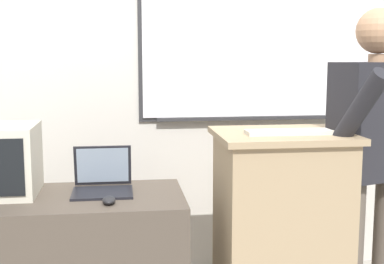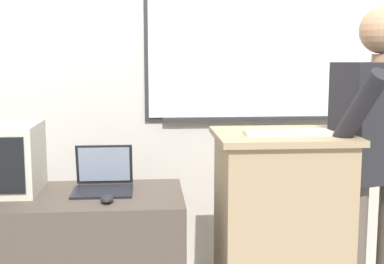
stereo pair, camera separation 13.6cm
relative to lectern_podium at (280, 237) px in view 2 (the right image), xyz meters
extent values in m
cube|color=beige|center=(-0.37, 0.91, 0.97)|extent=(6.40, 0.12, 2.97)
cube|color=#2D2D30|center=(0.21, 0.85, 0.98)|extent=(1.73, 0.02, 1.03)
cube|color=white|center=(0.21, 0.84, 0.98)|extent=(1.68, 0.02, 0.98)
cube|color=#2D2D30|center=(0.21, 0.83, 0.48)|extent=(1.52, 0.04, 0.02)
cube|color=tan|center=(0.00, 0.00, -0.02)|extent=(0.59, 0.49, 1.00)
cube|color=tan|center=(0.00, 0.00, 0.50)|extent=(0.64, 0.54, 0.03)
cylinder|color=brown|center=(0.38, 0.02, -0.13)|extent=(0.13, 0.13, 0.78)
cube|color=#232328|center=(0.49, 0.05, 0.55)|extent=(0.48, 0.34, 0.58)
cylinder|color=tan|center=(0.49, 0.05, 0.86)|extent=(0.09, 0.09, 0.04)
sphere|color=tan|center=(0.49, 0.05, 1.00)|extent=(0.22, 0.22, 0.22)
cylinder|color=#232328|center=(0.26, -0.19, 0.59)|extent=(0.21, 0.41, 0.49)
cube|color=black|center=(-0.86, 0.12, 0.21)|extent=(0.29, 0.24, 0.01)
cube|color=black|center=(-0.86, 0.26, 0.32)|extent=(0.29, 0.05, 0.21)
cube|color=#8C9EB2|center=(-0.86, 0.26, 0.32)|extent=(0.26, 0.04, 0.18)
cube|color=beige|center=(0.01, -0.07, 0.52)|extent=(0.40, 0.12, 0.02)
ellipsoid|color=black|center=(-0.83, -0.05, 0.22)|extent=(0.06, 0.10, 0.03)
cube|color=beige|center=(-1.34, 0.19, 0.37)|extent=(0.33, 0.37, 0.34)
camera|label=1|loc=(-0.76, -2.45, 0.88)|focal=50.00mm
camera|label=2|loc=(-0.63, -2.46, 0.88)|focal=50.00mm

